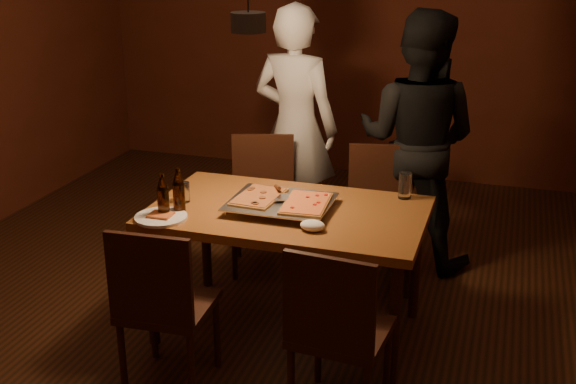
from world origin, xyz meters
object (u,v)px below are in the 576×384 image
(chair_near_right, at_px, (336,320))
(beer_bottle_b, at_px, (179,190))
(beer_bottle_a, at_px, (163,195))
(diner_dark, at_px, (417,141))
(chair_far_right, at_px, (380,203))
(diner_white, at_px, (295,128))
(chair_far_left, at_px, (263,190))
(pizza_tray, at_px, (281,205))
(chair_near_left, at_px, (160,295))
(dining_table, at_px, (288,222))
(pendant_lamp, at_px, (248,20))
(plate_slice, at_px, (161,217))

(chair_near_right, distance_m, beer_bottle_b, 1.18)
(beer_bottle_a, height_order, diner_dark, diner_dark)
(chair_far_right, xyz_separation_m, diner_white, (-0.70, 0.42, 0.33))
(chair_far_left, distance_m, pizza_tray, 0.95)
(chair_near_left, relative_size, diner_dark, 0.28)
(dining_table, distance_m, diner_white, 1.29)
(beer_bottle_a, distance_m, pendant_lamp, 1.02)
(chair_far_right, height_order, chair_near_right, same)
(diner_white, bearing_deg, beer_bottle_a, 90.01)
(diner_white, relative_size, pendant_lamp, 1.59)
(chair_near_right, xyz_separation_m, pendant_lamp, (-0.67, 0.71, 1.22))
(pendant_lamp, bearing_deg, dining_table, 3.84)
(chair_near_left, height_order, beer_bottle_b, beer_bottle_b)
(chair_near_right, bearing_deg, beer_bottle_b, 158.27)
(chair_near_left, distance_m, pizza_tray, 0.86)
(chair_far_left, bearing_deg, diner_dark, -176.90)
(dining_table, bearing_deg, beer_bottle_b, -158.41)
(chair_far_left, relative_size, pendant_lamp, 0.48)
(chair_far_right, relative_size, plate_slice, 1.79)
(chair_near_left, xyz_separation_m, pendant_lamp, (0.20, 0.74, 1.22))
(diner_white, distance_m, pendant_lamp, 1.53)
(chair_far_left, relative_size, beer_bottle_a, 2.21)
(chair_far_right, bearing_deg, pizza_tray, 51.57)
(dining_table, xyz_separation_m, beer_bottle_a, (-0.60, -0.30, 0.19))
(dining_table, height_order, diner_white, diner_white)
(pizza_tray, bearing_deg, chair_near_right, -58.80)
(chair_far_right, bearing_deg, chair_far_left, -12.28)
(diner_white, height_order, pendant_lamp, pendant_lamp)
(beer_bottle_b, bearing_deg, pendant_lamp, 30.76)
(dining_table, height_order, chair_near_right, chair_near_right)
(chair_near_right, bearing_deg, diner_dark, 92.99)
(chair_near_left, bearing_deg, chair_far_right, 60.42)
(chair_far_right, bearing_deg, chair_near_right, 81.14)
(pizza_tray, distance_m, beer_bottle_a, 0.64)
(chair_far_left, xyz_separation_m, pizza_tray, (0.40, -0.82, 0.24))
(plate_slice, bearing_deg, dining_table, 29.31)
(beer_bottle_a, bearing_deg, pendant_lamp, 36.02)
(dining_table, relative_size, diner_white, 0.86)
(dining_table, bearing_deg, chair_near_right, -57.80)
(plate_slice, xyz_separation_m, pendant_lamp, (0.39, 0.32, 1.00))
(pendant_lamp, bearing_deg, chair_near_left, -105.10)
(chair_far_left, distance_m, chair_near_left, 1.56)
(chair_far_left, bearing_deg, diner_white, -121.09)
(chair_far_right, distance_m, pizza_tray, 0.95)
(beer_bottle_b, distance_m, pendant_lamp, 0.97)
(plate_slice, bearing_deg, beer_bottle_b, 66.34)
(diner_white, bearing_deg, pizza_tray, 113.32)
(chair_near_left, bearing_deg, diner_dark, 60.80)
(chair_near_right, xyz_separation_m, beer_bottle_b, (-1.01, 0.51, 0.34))
(beer_bottle_b, xyz_separation_m, pendant_lamp, (0.34, 0.20, 0.89))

